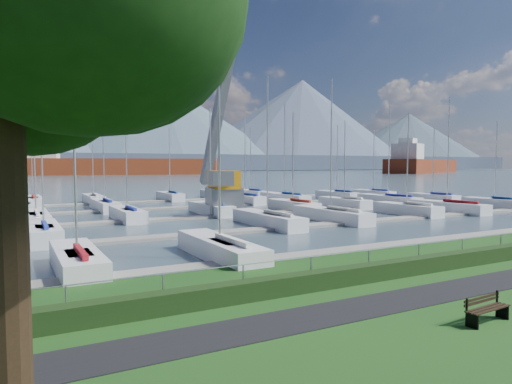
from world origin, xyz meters
TOP-DOWN VIEW (x-y plane):
  - path at (0.00, -3.00)m, footprint 160.00×2.00m
  - water at (0.00, 260.00)m, footprint 800.00×540.00m
  - hedge at (0.00, -0.40)m, footprint 80.00×0.70m
  - fence at (0.00, 0.00)m, footprint 80.00×0.04m
  - foothill at (0.00, 330.00)m, footprint 900.00×80.00m
  - mountains at (7.35, 404.62)m, footprint 1190.00×360.00m
  - docks at (0.00, 26.00)m, footprint 90.00×41.60m
  - bench_left at (-1.64, -5.92)m, footprint 1.82×0.54m
  - crane at (4.88, 28.19)m, footprint 4.70×13.37m
  - cargo_ship_mid at (27.29, 213.23)m, footprint 97.49×37.35m
  - cargo_ship_east at (204.27, 180.02)m, footprint 91.45×57.20m
  - sailboat_fleet at (-1.51, 29.96)m, footprint 74.90×49.31m

SIDE VIEW (x-z plane):
  - water at x=0.00m, z-range -0.50..-0.30m
  - docks at x=0.00m, z-range -0.34..-0.09m
  - path at x=0.00m, z-range -0.01..0.03m
  - hedge at x=0.00m, z-range 0.00..0.70m
  - bench_left at x=-1.64m, z-range -0.01..0.84m
  - fence at x=0.00m, z-range 1.18..1.22m
  - cargo_ship_mid at x=27.29m, z-range -7.17..14.33m
  - cargo_ship_east at x=204.27m, z-range -7.15..14.35m
  - crane at x=4.88m, z-range -5.85..16.50m
  - sailboat_fleet at x=-1.51m, z-range -1.49..12.24m
  - foothill at x=0.00m, z-range 0.00..12.00m
  - mountains at x=7.35m, z-range -10.82..104.18m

